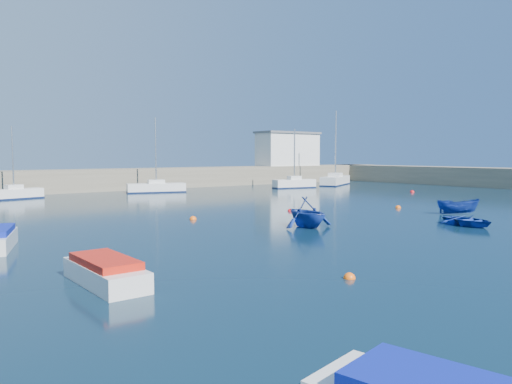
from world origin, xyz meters
TOP-DOWN VIEW (x-y plane):
  - ground at (0.00, 0.00)m, footprint 220.00×220.00m
  - back_wall at (0.00, 46.00)m, footprint 96.00×4.50m
  - right_arm at (44.00, 32.00)m, footprint 4.50×32.00m
  - harbor_office at (30.00, 46.00)m, footprint 10.00×4.00m
  - sailboat_5 at (-10.86, 39.58)m, footprint 5.52×2.55m
  - sailboat_6 at (4.14, 39.18)m, footprint 6.83×3.67m
  - sailboat_7 at (21.96, 35.33)m, footprint 5.92×2.69m
  - sailboat_8 at (31.03, 36.69)m, footprint 8.22×5.94m
  - motorboat_0 at (-15.34, 2.76)m, footprint 1.57×4.25m
  - dinghy_center at (7.45, 2.82)m, footprint 2.76×3.53m
  - dinghy_left at (-0.83, 8.42)m, footprint 3.39×3.81m
  - dinghy_right at (12.37, 6.44)m, footprint 2.89×2.89m
  - buoy_0 at (-8.13, -1.66)m, footprint 0.43×0.43m
  - buoy_1 at (3.94, 15.43)m, footprint 0.39×0.39m
  - buoy_2 at (12.50, 11.82)m, footprint 0.47×0.47m
  - buoy_3 at (-4.52, 15.69)m, footprint 0.48×0.48m
  - buoy_4 at (27.91, 21.47)m, footprint 0.50×0.50m

SIDE VIEW (x-z plane):
  - ground at x=0.00m, z-range 0.00..0.00m
  - buoy_0 at x=-8.13m, z-range -0.22..0.22m
  - buoy_1 at x=3.94m, z-range -0.20..0.20m
  - buoy_2 at x=12.50m, z-range -0.23..0.23m
  - buoy_3 at x=-4.52m, z-range -0.24..0.24m
  - buoy_4 at x=27.91m, z-range -0.25..0.25m
  - dinghy_center at x=7.45m, z-range 0.00..0.67m
  - motorboat_0 at x=-15.34m, z-range -0.03..0.91m
  - sailboat_5 at x=-10.86m, z-range -3.00..4.14m
  - dinghy_right at x=12.37m, z-range 0.00..1.15m
  - sailboat_6 at x=4.14m, z-range -3.72..4.90m
  - sailboat_7 at x=21.96m, z-range -3.22..4.47m
  - sailboat_8 at x=31.03m, z-range -4.61..5.98m
  - dinghy_left at x=-0.83m, z-range 0.00..1.84m
  - back_wall at x=0.00m, z-range 0.00..2.60m
  - right_arm at x=44.00m, z-range 0.00..2.60m
  - harbor_office at x=30.00m, z-range 2.60..7.60m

